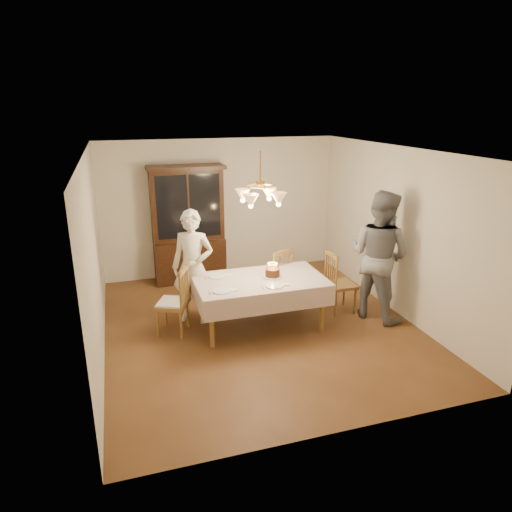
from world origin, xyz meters
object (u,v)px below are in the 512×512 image
object	(u,v)px
china_hutch	(188,226)
birthday_cake	(272,273)
elderly_woman	(193,267)
dining_table	(260,284)
chair_far_side	(275,281)

from	to	relation	value
china_hutch	birthday_cake	size ratio (longest dim) A/B	7.20
elderly_woman	birthday_cake	world-z (taller)	elderly_woman
dining_table	elderly_woman	xyz separation A→B (m)	(-0.90, 0.49, 0.19)
china_hutch	dining_table	bearing A→B (deg)	-73.20
chair_far_side	dining_table	bearing A→B (deg)	-126.12
dining_table	birthday_cake	bearing A→B (deg)	8.83
chair_far_side	elderly_woman	bearing A→B (deg)	-174.31
birthday_cake	china_hutch	bearing A→B (deg)	111.67
china_hutch	birthday_cake	bearing A→B (deg)	-68.33
chair_far_side	elderly_woman	distance (m)	1.43
dining_table	china_hutch	xyz separation A→B (m)	(-0.68, 2.25, 0.36)
dining_table	chair_far_side	distance (m)	0.81
china_hutch	elderly_woman	xyz separation A→B (m)	(-0.22, -1.76, -0.17)
dining_table	elderly_woman	world-z (taller)	elderly_woman
dining_table	chair_far_side	xyz separation A→B (m)	(0.46, 0.63, -0.24)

